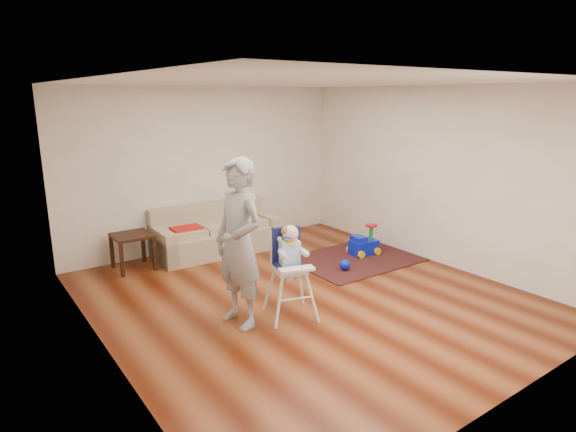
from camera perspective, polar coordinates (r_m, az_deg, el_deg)
ground at (r=6.37m, az=2.13°, el=-9.48°), size 5.50×5.50×0.00m
room_envelope at (r=6.30m, az=-0.67°, el=7.97°), size 5.04×5.52×2.72m
sofa at (r=8.04m, az=-8.46°, el=-1.60°), size 2.06×0.88×0.79m
side_table at (r=7.60m, az=-17.90°, el=-4.04°), size 0.54×0.54×0.54m
area_rug at (r=7.80m, az=7.95°, el=-5.06°), size 1.92×1.45×0.02m
ride_on_toy at (r=7.97m, az=8.98°, el=-2.79°), size 0.47×0.35×0.48m
toy_ball at (r=7.25m, az=6.75°, el=-5.76°), size 0.16×0.16×0.16m
high_chair at (r=5.63m, az=0.26°, el=-6.77°), size 0.65×0.65×1.12m
adult at (r=5.36m, az=-5.84°, el=-3.27°), size 0.55×0.75×1.91m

